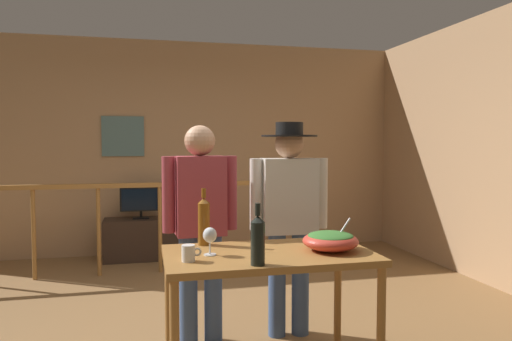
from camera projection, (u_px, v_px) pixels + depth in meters
ground_plane at (197, 336)px, 3.54m from camera, size 7.98×7.98×0.00m
back_wall at (173, 148)px, 6.25m from camera, size 6.14×0.10×2.77m
side_wall_right at (479, 149)px, 4.99m from camera, size 0.10×4.31×2.77m
framed_picture at (123, 136)px, 6.04m from camera, size 0.52×0.03×0.51m
stair_railing at (151, 212)px, 5.24m from camera, size 4.01×0.10×1.06m
tv_console at (141, 239)px, 5.88m from camera, size 0.90×0.40×0.51m
flat_screen_tv at (141, 200)px, 5.82m from camera, size 0.50×0.12×0.39m
serving_table at (269, 267)px, 2.81m from camera, size 1.23×0.70×0.80m
salad_bowl at (330, 240)px, 2.85m from camera, size 0.34×0.34×0.19m
wine_glass at (210, 236)px, 2.72m from camera, size 0.08×0.08×0.16m
wine_bottle_dark at (258, 239)px, 2.50m from camera, size 0.08×0.08×0.33m
wine_bottle_amber at (205, 221)px, 3.00m from camera, size 0.08×0.08×0.36m
mug_white at (189, 253)px, 2.58m from camera, size 0.11×0.07×0.09m
person_standing_left at (200, 218)px, 3.37m from camera, size 0.54×0.24×1.57m
person_standing_right at (289, 210)px, 3.52m from camera, size 0.59×0.41×1.60m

